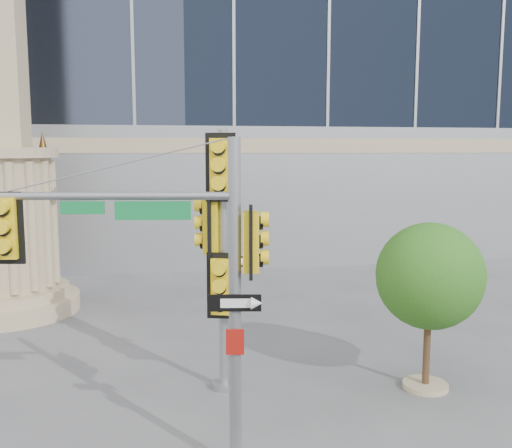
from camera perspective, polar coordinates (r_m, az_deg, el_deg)
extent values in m
plane|color=#545456|center=(10.86, -1.01, -20.19)|extent=(120.00, 120.00, 0.00)
cylinder|color=tan|center=(19.57, -23.67, -7.35)|extent=(4.40, 4.40, 0.50)
cylinder|color=tan|center=(19.48, -23.73, -6.21)|extent=(3.80, 3.80, 0.30)
cylinder|color=tan|center=(19.11, -24.07, 0.07)|extent=(3.00, 3.00, 4.00)
cone|color=#472D14|center=(18.73, -20.57, 7.93)|extent=(0.24, 0.24, 0.50)
cylinder|color=slate|center=(8.83, -2.11, -8.51)|extent=(0.19, 0.19, 5.23)
cylinder|color=slate|center=(8.75, -14.24, 2.73)|extent=(3.62, 0.77, 0.12)
cube|color=#0E7736|center=(8.64, -10.28, 1.33)|extent=(1.12, 0.24, 0.28)
cube|color=yellow|center=(9.29, -23.59, -0.37)|extent=(0.51, 0.33, 1.09)
cube|color=yellow|center=(8.60, -0.52, -1.80)|extent=(0.33, 0.51, 1.09)
cube|color=black|center=(8.68, -2.13, -7.90)|extent=(0.79, 0.17, 0.26)
cube|color=#9A140E|center=(8.86, -2.11, -11.70)|extent=(0.28, 0.08, 0.40)
cylinder|color=slate|center=(12.61, -3.17, -15.80)|extent=(0.52, 0.52, 0.13)
cylinder|color=slate|center=(11.81, -3.27, -3.86)|extent=(0.20, 0.20, 5.45)
cube|color=yellow|center=(11.35, -3.55, 5.67)|extent=(0.66, 0.48, 1.36)
cube|color=yellow|center=(11.73, -4.45, -0.16)|extent=(0.48, 0.66, 1.36)
cube|color=yellow|center=(11.68, -3.46, -6.18)|extent=(0.66, 0.48, 1.36)
cube|color=black|center=(11.64, -2.43, -3.74)|extent=(0.65, 0.24, 0.22)
cylinder|color=tan|center=(13.12, 16.57, -15.21)|extent=(0.95, 0.95, 0.11)
cylinder|color=#382314|center=(12.80, 16.72, -11.48)|extent=(0.15, 0.15, 1.91)
sphere|color=#275814|center=(12.41, 16.98, -4.98)|extent=(2.23, 2.23, 2.23)
sphere|color=#275814|center=(12.93, 18.25, -5.98)|extent=(1.38, 1.38, 1.38)
sphere|color=#275814|center=(12.07, 15.95, -6.58)|extent=(1.17, 1.17, 1.17)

